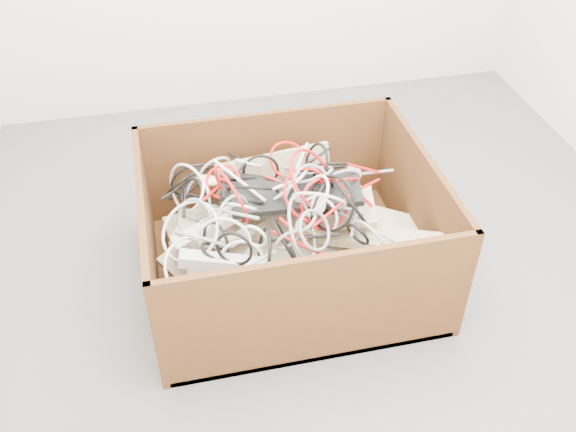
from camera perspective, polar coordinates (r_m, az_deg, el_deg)
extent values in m
plane|color=#5A595C|center=(2.75, 3.89, -4.60)|extent=(3.00, 3.00, 0.00)
cube|color=#3F270F|center=(2.71, 0.09, -4.94)|extent=(1.12, 0.93, 0.03)
cube|color=#3F270F|center=(2.89, -1.88, 4.72)|extent=(1.12, 0.03, 0.52)
cube|color=#3F270F|center=(2.23, 2.69, -8.44)|extent=(1.12, 0.03, 0.52)
cube|color=#3F270F|center=(2.69, 11.51, 0.68)|extent=(0.03, 0.88, 0.52)
cube|color=#3F270F|center=(2.51, -12.15, -2.77)|extent=(0.02, 0.88, 0.52)
cube|color=tan|center=(2.67, 0.01, -3.56)|extent=(0.98, 0.85, 0.18)
cube|color=tan|center=(2.56, -1.71, -3.55)|extent=(0.70, 0.63, 0.19)
cube|color=tan|center=(2.61, -6.31, -1.97)|extent=(0.50, 0.43, 0.14)
cube|color=tan|center=(2.69, 6.91, -0.19)|extent=(0.52, 0.35, 0.12)
cube|color=tan|center=(2.44, 0.39, -4.84)|extent=(0.23, 0.51, 0.05)
cube|color=tan|center=(2.48, -4.61, -3.16)|extent=(0.50, 0.35, 0.21)
cube|color=tan|center=(2.51, 8.31, -2.03)|extent=(0.46, 0.45, 0.23)
cube|color=tan|center=(2.68, -1.17, 3.80)|extent=(0.49, 0.15, 0.18)
cube|color=tan|center=(2.55, -4.15, -1.01)|extent=(0.42, 0.46, 0.27)
cube|color=tan|center=(2.56, 2.20, 0.26)|extent=(0.50, 0.26, 0.15)
cube|color=black|center=(2.54, -0.49, 2.01)|extent=(0.50, 0.23, 0.14)
cube|color=black|center=(2.43, 0.71, 1.97)|extent=(0.51, 0.24, 0.08)
ellipsoid|color=beige|center=(2.54, -5.78, 0.42)|extent=(0.11, 0.08, 0.03)
ellipsoid|color=beige|center=(2.72, 5.88, 3.94)|extent=(0.07, 0.10, 0.03)
ellipsoid|color=beige|center=(2.26, -1.71, -6.20)|extent=(0.11, 0.10, 0.03)
ellipsoid|color=beige|center=(2.34, 2.68, 0.95)|extent=(0.08, 0.11, 0.03)
ellipsoid|color=beige|center=(2.54, -7.07, 3.15)|extent=(0.11, 0.10, 0.03)
ellipsoid|color=black|center=(2.37, 6.64, -4.58)|extent=(0.11, 0.10, 0.03)
cube|color=silver|center=(2.43, -6.72, -0.85)|extent=(0.32, 0.15, 0.13)
cube|color=silver|center=(2.27, -5.79, -4.12)|extent=(0.32, 0.12, 0.10)
cube|color=blue|center=(2.53, 5.36, 1.34)|extent=(0.05, 0.05, 0.03)
torus|color=red|center=(2.40, -5.03, 1.79)|extent=(0.14, 0.28, 0.30)
torus|color=silver|center=(2.61, -3.50, 4.71)|extent=(0.15, 0.15, 0.08)
torus|color=gray|center=(2.32, 7.33, -2.19)|extent=(0.13, 0.18, 0.18)
torus|color=gray|center=(2.41, 2.17, 2.73)|extent=(0.23, 0.17, 0.18)
torus|color=gray|center=(2.28, -7.76, -2.09)|extent=(0.19, 0.18, 0.20)
torus|color=black|center=(2.36, 3.78, 1.12)|extent=(0.20, 0.22, 0.26)
torus|color=silver|center=(2.54, -8.34, 1.90)|extent=(0.13, 0.20, 0.17)
torus|color=red|center=(2.40, 3.29, 1.07)|extent=(0.28, 0.17, 0.24)
torus|color=red|center=(2.50, -5.77, 3.04)|extent=(0.19, 0.16, 0.14)
torus|color=silver|center=(2.28, -3.00, -1.81)|extent=(0.10, 0.07, 0.12)
torus|color=black|center=(2.22, -4.78, -2.90)|extent=(0.17, 0.10, 0.19)
torus|color=red|center=(2.39, 1.95, 1.90)|extent=(0.23, 0.21, 0.20)
torus|color=silver|center=(2.36, 2.36, 1.83)|extent=(0.12, 0.19, 0.16)
torus|color=silver|center=(2.35, 1.61, -0.39)|extent=(0.09, 0.13, 0.10)
torus|color=gray|center=(2.59, -6.49, 4.17)|extent=(0.19, 0.08, 0.19)
torus|color=gray|center=(2.23, -0.05, -2.15)|extent=(0.13, 0.07, 0.13)
torus|color=gray|center=(2.49, 2.06, 3.69)|extent=(0.22, 0.21, 0.10)
torus|color=silver|center=(2.35, -4.15, 0.79)|extent=(0.16, 0.12, 0.13)
torus|color=black|center=(2.34, -6.38, -2.27)|extent=(0.12, 0.20, 0.22)
torus|color=red|center=(2.55, -5.36, 2.76)|extent=(0.15, 0.13, 0.13)
torus|color=black|center=(2.65, -8.04, 3.06)|extent=(0.31, 0.10, 0.30)
torus|color=silver|center=(2.38, 2.73, -0.02)|extent=(0.18, 0.14, 0.21)
torus|color=red|center=(2.64, 0.14, 4.90)|extent=(0.20, 0.17, 0.16)
torus|color=black|center=(2.53, -8.53, 1.91)|extent=(0.12, 0.18, 0.15)
torus|color=black|center=(2.32, 6.19, -1.63)|extent=(0.10, 0.10, 0.13)
torus|color=silver|center=(2.62, -5.27, 2.97)|extent=(0.15, 0.16, 0.17)
torus|color=gray|center=(2.27, 1.28, -1.16)|extent=(0.14, 0.32, 0.32)
torus|color=gray|center=(2.41, 5.41, 0.49)|extent=(0.15, 0.14, 0.10)
torus|color=silver|center=(2.27, -4.15, -4.15)|extent=(0.18, 0.09, 0.17)
torus|color=black|center=(2.44, -3.18, 2.40)|extent=(0.21, 0.19, 0.17)
torus|color=black|center=(2.60, -2.42, 4.00)|extent=(0.19, 0.04, 0.19)
torus|color=gray|center=(2.52, 4.80, 3.11)|extent=(0.22, 0.09, 0.21)
torus|color=silver|center=(2.29, -8.11, -4.64)|extent=(0.29, 0.23, 0.24)
torus|color=gray|center=(2.25, 2.38, -1.27)|extent=(0.17, 0.14, 0.18)
torus|color=red|center=(2.50, 4.17, 3.10)|extent=(0.25, 0.20, 0.17)
torus|color=silver|center=(2.60, -8.68, 2.05)|extent=(0.20, 0.22, 0.28)
torus|color=black|center=(2.30, -6.56, -3.15)|extent=(0.13, 0.15, 0.09)
torus|color=black|center=(2.68, -8.75, 2.83)|extent=(0.29, 0.18, 0.28)
torus|color=black|center=(2.59, -4.20, 3.65)|extent=(0.11, 0.15, 0.15)
torus|color=silver|center=(2.29, -5.62, -2.20)|extent=(0.27, 0.09, 0.27)
torus|color=gray|center=(2.37, -4.85, 0.01)|extent=(0.14, 0.14, 0.18)
torus|color=gray|center=(2.38, -8.22, -0.41)|extent=(0.17, 0.18, 0.22)
torus|color=black|center=(2.41, 5.47, 1.38)|extent=(0.19, 0.33, 0.28)
torus|color=black|center=(2.28, -0.22, -2.28)|extent=(0.10, 0.20, 0.18)
torus|color=black|center=(2.62, 3.89, 4.46)|extent=(0.18, 0.15, 0.12)
torus|color=black|center=(2.40, 3.07, 1.07)|extent=(0.18, 0.21, 0.26)
torus|color=black|center=(2.29, -2.11, -3.36)|extent=(0.08, 0.27, 0.26)
torus|color=red|center=(2.41, 2.19, 3.28)|extent=(0.23, 0.32, 0.27)
torus|color=silver|center=(2.34, -8.68, -1.36)|extent=(0.30, 0.31, 0.16)
torus|color=silver|center=(2.32, 2.74, 1.35)|extent=(0.25, 0.15, 0.23)
torus|color=black|center=(2.55, 2.51, 4.51)|extent=(0.10, 0.25, 0.23)
torus|color=silver|center=(2.48, -0.08, 2.74)|extent=(0.20, 0.24, 0.23)
cylinder|color=black|center=(2.70, -3.94, 4.86)|extent=(0.11, 0.12, 0.04)
cylinder|color=gray|center=(2.20, -2.80, -4.02)|extent=(0.15, 0.07, 0.03)
cylinder|color=black|center=(2.65, 2.52, 5.17)|extent=(0.15, 0.08, 0.06)
cylinder|color=black|center=(2.56, -9.09, 1.78)|extent=(0.05, 0.19, 0.08)
cylinder|color=red|center=(2.54, -5.92, 2.82)|extent=(0.18, 0.22, 0.04)
cylinder|color=gray|center=(2.32, -4.78, 0.24)|extent=(0.16, 0.16, 0.06)
cylinder|color=black|center=(2.54, -4.14, 3.32)|extent=(0.12, 0.04, 0.05)
cylinder|color=black|center=(2.48, 2.96, 3.99)|extent=(0.23, 0.04, 0.07)
cylinder|color=silver|center=(2.43, 0.62, 3.19)|extent=(0.21, 0.20, 0.11)
cylinder|color=red|center=(2.56, 6.67, 1.64)|extent=(0.03, 0.17, 0.06)
cylinder|color=gray|center=(2.72, 7.41, 3.82)|extent=(0.18, 0.04, 0.03)
cylinder|color=gray|center=(2.69, 4.90, 3.37)|extent=(0.13, 0.13, 0.05)
cylinder|color=red|center=(2.26, 1.49, -2.70)|extent=(0.22, 0.14, 0.09)
cylinder|color=gray|center=(2.68, -1.93, 4.42)|extent=(0.19, 0.06, 0.03)
cylinder|color=red|center=(2.68, 6.64, 4.22)|extent=(0.15, 0.04, 0.06)
cylinder|color=black|center=(2.41, 3.79, 1.36)|extent=(0.02, 0.17, 0.02)
cylinder|color=gray|center=(2.39, -5.73, 0.33)|extent=(0.19, 0.07, 0.02)
cylinder|color=red|center=(2.54, 7.04, 2.73)|extent=(0.12, 0.07, 0.02)
cylinder|color=black|center=(2.31, 1.55, -1.91)|extent=(0.24, 0.03, 0.02)
cylinder|color=black|center=(2.42, -4.21, 1.35)|extent=(0.16, 0.12, 0.06)
cylinder|color=gray|center=(2.76, 2.43, 4.71)|extent=(0.09, 0.12, 0.04)
cylinder|color=red|center=(2.28, 0.45, -1.20)|extent=(0.09, 0.11, 0.04)
cylinder|color=black|center=(2.53, -7.33, 1.46)|extent=(0.11, 0.09, 0.03)
cylinder|color=gray|center=(2.39, 5.96, -0.35)|extent=(0.11, 0.22, 0.05)
cylinder|color=black|center=(2.45, 4.37, 2.71)|extent=(0.16, 0.16, 0.03)
cylinder|color=red|center=(2.32, 3.99, 0.51)|extent=(0.18, 0.09, 0.07)
cylinder|color=gray|center=(2.44, 5.79, -0.28)|extent=(0.11, 0.07, 0.05)
cylinder|color=gray|center=(2.43, 8.93, -1.94)|extent=(0.16, 0.14, 0.04)
cylinder|color=silver|center=(2.45, -4.36, 3.19)|extent=(0.17, 0.25, 0.06)
cylinder|color=black|center=(2.47, 10.39, -2.19)|extent=(0.11, 0.10, 0.04)
cylinder|color=red|center=(2.47, 0.93, 2.45)|extent=(0.25, 0.14, 0.08)
cylinder|color=black|center=(2.62, -8.79, 3.04)|extent=(0.24, 0.14, 0.06)
cylinder|color=silver|center=(2.47, 0.75, 4.08)|extent=(0.16, 0.25, 0.08)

